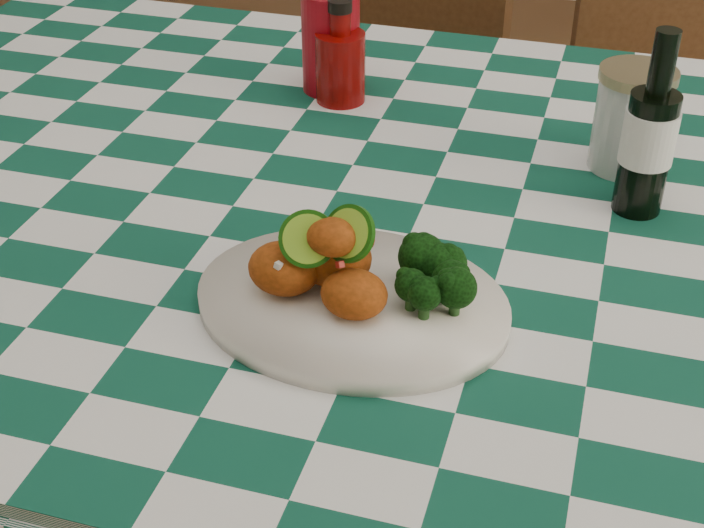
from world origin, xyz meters
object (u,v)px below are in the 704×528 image
(ketchup_bottle, at_px, (340,51))
(dining_table, at_px, (412,453))
(beer_bottle, at_px, (651,124))
(wooden_chair_left, at_px, (360,149))
(fried_chicken_pile, at_px, (335,257))
(red_tumbler, at_px, (331,42))
(plate, at_px, (352,304))
(wooden_chair_right, at_px, (685,191))
(mason_jar, at_px, (631,119))

(ketchup_bottle, bearing_deg, dining_table, -54.22)
(beer_bottle, xyz_separation_m, wooden_chair_left, (-0.51, 0.64, -0.43))
(fried_chicken_pile, xyz_separation_m, red_tumbler, (-0.16, 0.48, 0.01))
(plate, bearing_deg, wooden_chair_right, 69.46)
(red_tumbler, height_order, mason_jar, red_tumbler)
(plate, bearing_deg, wooden_chair_left, 105.57)
(mason_jar, bearing_deg, wooden_chair_left, 131.62)
(fried_chicken_pile, bearing_deg, wooden_chair_left, 104.62)
(dining_table, bearing_deg, wooden_chair_right, 65.58)
(mason_jar, distance_m, beer_bottle, 0.11)
(mason_jar, xyz_separation_m, wooden_chair_right, (0.13, 0.59, -0.41))
(mason_jar, distance_m, wooden_chair_right, 0.73)
(ketchup_bottle, bearing_deg, wooden_chair_left, 102.84)
(red_tumbler, distance_m, mason_jar, 0.42)
(red_tumbler, distance_m, beer_bottle, 0.47)
(mason_jar, relative_size, beer_bottle, 0.59)
(ketchup_bottle, relative_size, wooden_chair_right, 0.16)
(fried_chicken_pile, relative_size, beer_bottle, 0.63)
(dining_table, xyz_separation_m, wooden_chair_left, (-0.28, 0.70, 0.07))
(beer_bottle, bearing_deg, plate, -132.68)
(fried_chicken_pile, xyz_separation_m, beer_bottle, (0.27, 0.27, 0.04))
(ketchup_bottle, distance_m, beer_bottle, 0.44)
(ketchup_bottle, relative_size, mason_jar, 1.12)
(mason_jar, bearing_deg, ketchup_bottle, 167.85)
(wooden_chair_right, bearing_deg, plate, -126.62)
(red_tumbler, relative_size, ketchup_bottle, 0.99)
(plate, height_order, beer_bottle, beer_bottle)
(red_tumbler, xyz_separation_m, mason_jar, (0.40, -0.11, -0.01))
(ketchup_bottle, xyz_separation_m, wooden_chair_right, (0.51, 0.51, -0.41))
(wooden_chair_left, bearing_deg, red_tumbler, -66.25)
(plate, xyz_separation_m, red_tumbler, (-0.17, 0.48, 0.06))
(dining_table, height_order, red_tumbler, red_tumbler)
(plate, bearing_deg, ketchup_bottle, 108.32)
(fried_chicken_pile, relative_size, wooden_chair_right, 0.15)
(fried_chicken_pile, distance_m, wooden_chair_right, 1.11)
(dining_table, height_order, fried_chicken_pile, fried_chicken_pile)
(wooden_chair_left, bearing_deg, dining_table, -55.56)
(dining_table, xyz_separation_m, mason_jar, (0.21, 0.15, 0.45))
(fried_chicken_pile, bearing_deg, beer_bottle, 45.51)
(beer_bottle, bearing_deg, fried_chicken_pile, -134.49)
(red_tumbler, bearing_deg, fried_chicken_pile, -72.05)
(wooden_chair_right, bearing_deg, fried_chicken_pile, -127.47)
(plate, distance_m, ketchup_bottle, 0.48)
(plate, xyz_separation_m, ketchup_bottle, (-0.15, 0.45, 0.06))
(dining_table, relative_size, mason_jar, 13.41)
(fried_chicken_pile, bearing_deg, red_tumbler, 107.95)
(beer_bottle, bearing_deg, wooden_chair_left, 128.18)
(mason_jar, bearing_deg, red_tumbler, 164.34)
(plate, xyz_separation_m, wooden_chair_right, (0.36, 0.96, -0.35))
(plate, distance_m, red_tumbler, 0.51)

